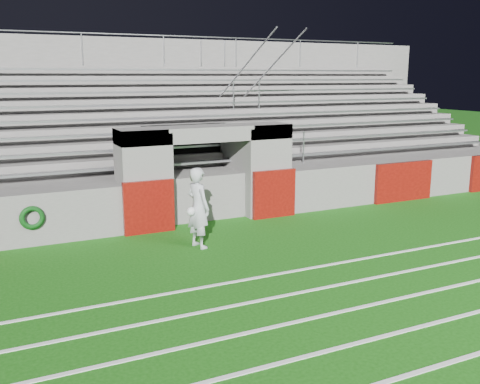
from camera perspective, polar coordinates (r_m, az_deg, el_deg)
ground at (r=11.86m, az=2.89°, el=-6.96°), size 90.00×90.00×0.00m
field_markings at (r=8.20m, az=20.49°, el=-16.95°), size 28.00×8.09×0.01m
stadium_structure at (r=18.75m, az=-8.72°, el=4.73°), size 26.00×8.48×5.42m
goalkeeper_with_ball at (r=12.32m, az=-4.48°, el=-1.69°), size 0.62×0.78×1.88m
hose_coil at (r=13.18m, az=-21.29°, el=-2.58°), size 0.57×0.15×0.57m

